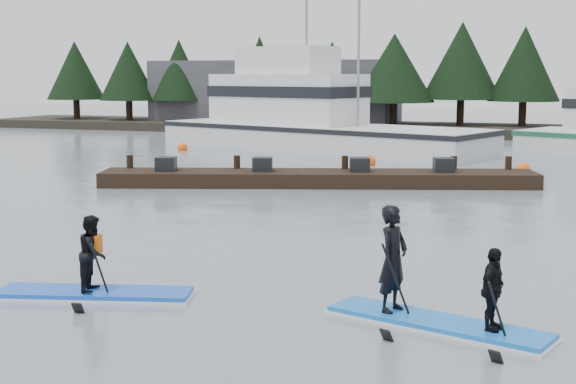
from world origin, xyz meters
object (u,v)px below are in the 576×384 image
(floating_dock, at_px, (318,178))
(paddleboard_duo, at_px, (432,288))
(fishing_boat_large, at_px, (311,135))
(paddleboard_solo, at_px, (94,271))

(floating_dock, height_order, paddleboard_duo, paddleboard_duo)
(fishing_boat_large, bearing_deg, paddleboard_solo, -60.74)
(fishing_boat_large, distance_m, paddleboard_solo, 29.18)
(floating_dock, distance_m, paddleboard_solo, 15.37)
(paddleboard_solo, xyz_separation_m, paddleboard_duo, (5.99, 0.26, 0.13))
(fishing_boat_large, distance_m, floating_dock, 14.13)
(fishing_boat_large, relative_size, paddleboard_solo, 5.34)
(fishing_boat_large, relative_size, floating_dock, 1.22)
(paddleboard_solo, height_order, paddleboard_duo, paddleboard_duo)
(floating_dock, relative_size, paddleboard_solo, 4.38)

